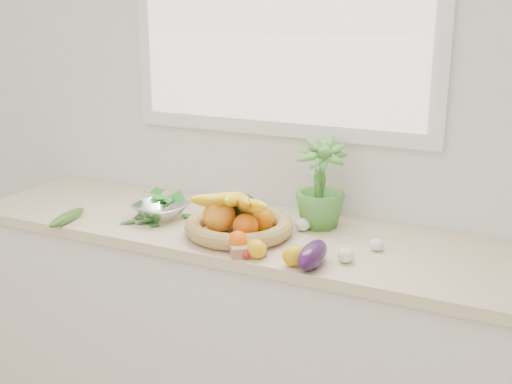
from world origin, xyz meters
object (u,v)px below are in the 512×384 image
at_px(colander_with_spinach, 161,206).
at_px(fruit_basket, 238,220).
at_px(eggplant, 313,255).
at_px(potted_herb, 320,184).
at_px(cucumber, 67,217).
at_px(apple, 222,214).

bearing_deg(colander_with_spinach, fruit_basket, -2.77).
height_order(eggplant, colander_with_spinach, colander_with_spinach).
height_order(eggplant, potted_herb, potted_herb).
xyz_separation_m(cucumber, colander_with_spinach, (0.30, 0.19, 0.04)).
height_order(apple, eggplant, apple).
relative_size(cucumber, colander_with_spinach, 0.93).
relative_size(potted_herb, fruit_basket, 0.71).
bearing_deg(apple, fruit_basket, -34.83).
relative_size(eggplant, cucumber, 0.89).
xyz_separation_m(fruit_basket, colander_with_spinach, (-0.35, 0.02, 0.00)).
bearing_deg(cucumber, fruit_basket, 14.74).
bearing_deg(colander_with_spinach, cucumber, -148.19).
height_order(apple, potted_herb, potted_herb).
bearing_deg(potted_herb, eggplant, -72.30).
bearing_deg(eggplant, fruit_basket, 155.96).
xyz_separation_m(cucumber, fruit_basket, (0.65, 0.17, 0.03)).
height_order(eggplant, fruit_basket, fruit_basket).
distance_m(cucumber, potted_herb, 0.98).
distance_m(apple, fruit_basket, 0.13).
bearing_deg(apple, colander_with_spinach, -166.65).
xyz_separation_m(eggplant, cucumber, (-1.00, -0.01, -0.02)).
relative_size(apple, fruit_basket, 0.17).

